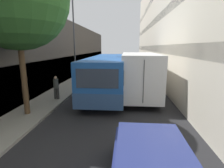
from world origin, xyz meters
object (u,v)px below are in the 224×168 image
object	(u,v)px
pedestrian	(56,87)
street_lamp	(74,26)
box_truck	(138,73)
bus	(108,73)

from	to	relation	value
pedestrian	street_lamp	size ratio (longest dim) A/B	0.21
box_truck	street_lamp	distance (m)	6.53
bus	pedestrian	bearing A→B (deg)	-141.60
box_truck	street_lamp	bearing A→B (deg)	164.96
bus	street_lamp	distance (m)	4.85
box_truck	pedestrian	bearing A→B (deg)	-159.32
pedestrian	box_truck	bearing A→B (deg)	20.68
bus	street_lamp	world-z (taller)	street_lamp
pedestrian	street_lamp	bearing A→B (deg)	84.62
bus	street_lamp	bearing A→B (deg)	162.03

